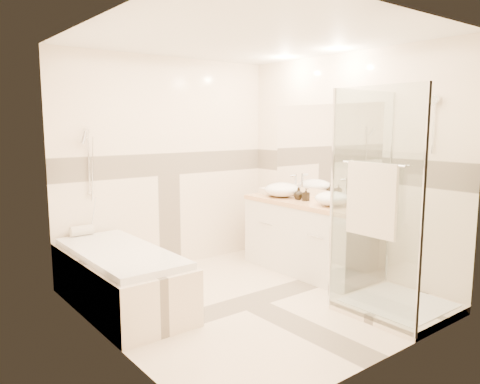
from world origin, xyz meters
TOP-DOWN VIEW (x-y plane):
  - room at (0.06, 0.01)m, footprint 2.82×3.02m
  - bathtub at (-1.02, 0.65)m, footprint 0.75×1.70m
  - vanity at (1.12, 0.30)m, footprint 0.58×1.62m
  - shower_enclosure at (0.83, -0.97)m, footprint 0.96×0.93m
  - vessel_sink_near at (1.10, 0.70)m, footprint 0.43×0.43m
  - vessel_sink_far at (1.10, -0.09)m, footprint 0.38×0.38m
  - faucet_near at (1.32, 0.70)m, footprint 0.11×0.03m
  - faucet_far at (1.32, -0.09)m, footprint 0.12×0.03m
  - amenity_bottle_a at (1.10, 0.30)m, footprint 0.08×0.08m
  - amenity_bottle_b at (1.10, 0.42)m, footprint 0.14×0.14m
  - folded_towels at (1.10, 0.95)m, footprint 0.15×0.24m
  - rolled_towel at (-1.10, 1.42)m, footprint 0.23×0.11m

SIDE VIEW (x-z plane):
  - bathtub at x=-1.02m, z-range 0.03..0.59m
  - vanity at x=1.12m, z-range 0.00..0.85m
  - shower_enclosure at x=0.83m, z-range -0.51..1.53m
  - rolled_towel at x=-1.10m, z-range 0.56..0.67m
  - folded_towels at x=1.10m, z-range 0.85..0.92m
  - amenity_bottle_b at x=1.10m, z-range 0.85..0.99m
  - amenity_bottle_a at x=1.10m, z-range 0.85..0.99m
  - vessel_sink_far at x=1.10m, z-range 0.85..1.00m
  - vessel_sink_near at x=1.10m, z-range 0.85..1.02m
  - faucet_near at x=1.32m, z-range 0.87..1.13m
  - faucet_far at x=1.32m, z-range 0.87..1.16m
  - room at x=0.06m, z-range 0.00..2.52m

